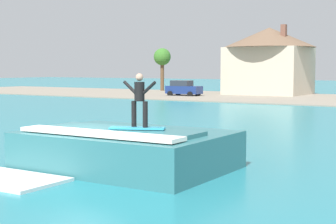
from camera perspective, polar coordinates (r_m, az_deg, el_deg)
name	(u,v)px	position (r m, az deg, el deg)	size (l,w,h in m)	color
ground_plane	(82,169)	(17.66, -9.29, -6.04)	(260.00, 260.00, 0.00)	teal
wave_crest	(126,149)	(17.41, -4.51, -3.99)	(6.43, 4.61, 1.37)	#2F6C72
surfboard	(137,128)	(16.70, -3.34, -1.74)	(1.78, 1.11, 0.06)	#33A5CC
surfer	(139,97)	(16.65, -3.09, 1.62)	(1.24, 0.32, 1.69)	black
car_near_shore	(183,88)	(61.62, 1.67, 2.56)	(4.11, 2.07, 1.86)	navy
house_with_chimney	(269,57)	(66.07, 10.82, 5.80)	(11.21, 11.21, 8.41)	beige
tree_short_bushy	(162,58)	(75.08, -0.63, 5.81)	(2.41, 2.41, 6.09)	brown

